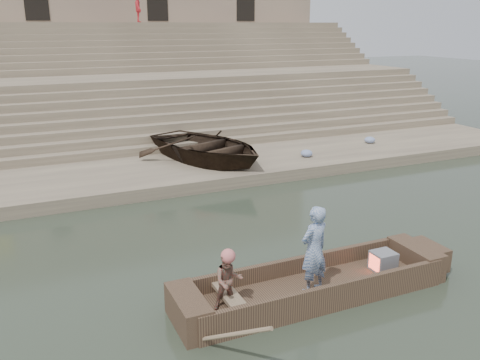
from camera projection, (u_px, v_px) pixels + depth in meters
ground at (245, 289)px, 10.18m from camera, size 120.00×120.00×0.00m
lower_landing at (147, 176)px, 17.10m from camera, size 32.00×4.00×0.40m
mid_landing at (105, 108)px, 23.29m from camera, size 32.00×3.00×2.80m
upper_landing at (82, 70)px, 29.04m from camera, size 32.00×3.00×5.20m
ghat_steps at (99, 95)px, 24.65m from camera, size 32.00×11.00×5.20m
building_wall at (69, 16)px, 31.65m from camera, size 32.00×5.07×11.20m
main_rowboat at (313, 291)px, 9.89m from camera, size 5.00×1.30×0.22m
rowboat_trim at (322, 280)px, 9.91m from camera, size 6.04×2.63×1.75m
standing_man at (314, 250)px, 9.42m from camera, size 0.71×0.55×1.73m
rowing_man at (228, 281)px, 8.94m from camera, size 0.59×0.50×1.08m
television at (383, 261)px, 10.45m from camera, size 0.46×0.42×0.40m
beached_rowboat at (207, 147)px, 18.03m from camera, size 5.16×6.01×1.05m
pedestrian at (139, 7)px, 28.67m from camera, size 0.84×1.20×1.70m
cloth_bundles at (146, 169)px, 16.65m from camera, size 20.26×1.69×0.26m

